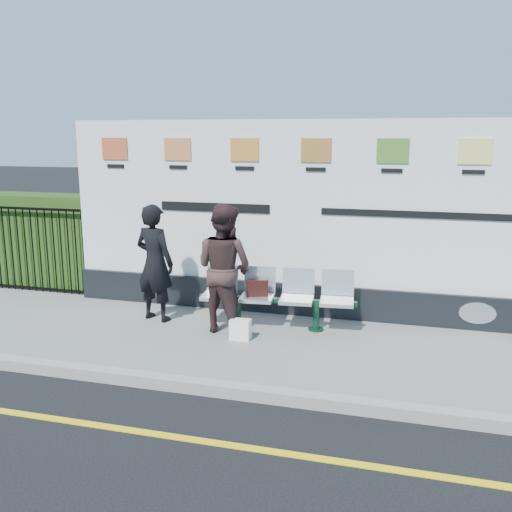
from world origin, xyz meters
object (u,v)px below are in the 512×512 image
at_px(billboard, 315,233).
at_px(bench, 277,312).
at_px(woman_left, 155,263).
at_px(woman_right, 224,268).

height_order(billboard, bench, billboard).
bearing_deg(woman_left, woman_right, -175.22).
relative_size(billboard, bench, 3.63).
distance_m(billboard, bench, 1.38).
xyz_separation_m(woman_left, woman_right, (1.16, -0.19, 0.03)).
bearing_deg(woman_left, bench, -162.77).
xyz_separation_m(bench, woman_left, (-1.86, -0.11, 0.65)).
bearing_deg(woman_left, billboard, -144.68).
bearing_deg(woman_right, bench, -136.70).
bearing_deg(bench, billboard, 56.79).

